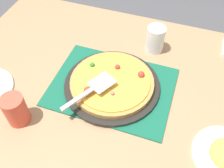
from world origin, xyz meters
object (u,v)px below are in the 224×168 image
at_px(pizza_pan, 112,85).
at_px(cup_near, 155,39).
at_px(pizza, 112,82).
at_px(pizza_server, 92,89).
at_px(cup_corner, 16,110).

bearing_deg(pizza_pan, cup_near, 68.73).
relative_size(pizza, pizza_server, 1.49).
height_order(pizza, cup_corner, cup_corner).
relative_size(pizza, cup_near, 2.75).
bearing_deg(cup_near, pizza_pan, -111.27).
bearing_deg(cup_near, cup_corner, -125.44).
relative_size(cup_corner, pizza_server, 0.54).
height_order(cup_near, cup_corner, same).
bearing_deg(cup_corner, pizza_server, 37.00).
distance_m(pizza, pizza_server, 0.10).
xyz_separation_m(pizza, cup_near, (0.11, 0.28, 0.03)).
height_order(pizza_pan, cup_near, cup_near).
relative_size(pizza_pan, cup_corner, 3.17).
distance_m(pizza, cup_corner, 0.37).
relative_size(cup_near, cup_corner, 1.00).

